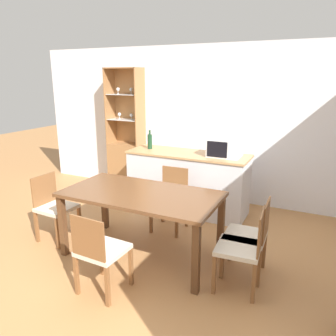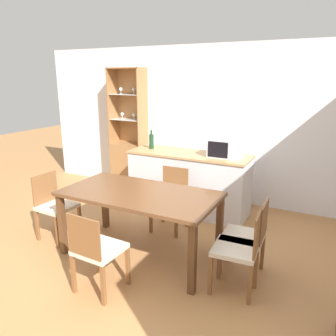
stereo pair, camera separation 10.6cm
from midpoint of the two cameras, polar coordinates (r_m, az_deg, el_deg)
name	(u,v)px [view 1 (the left image)]	position (r m, az deg, el deg)	size (l,w,h in m)	color
ground_plane	(129,274)	(3.72, -7.68, -17.83)	(18.00, 18.00, 0.00)	#B27A47
wall_back	(211,124)	(5.54, 7.00, 7.54)	(6.80, 0.06, 2.55)	silver
kitchen_counter	(188,182)	(5.09, 2.83, -2.46)	(1.86, 0.63, 0.93)	silver
display_cabinet	(127,155)	(6.17, -7.66, 2.26)	(0.65, 0.34, 2.20)	#A37042
dining_table	(141,200)	(3.75, -5.48, -5.56)	(1.77, 0.93, 0.78)	brown
dining_chair_side_right_near	(243,248)	(3.33, 11.97, -13.50)	(0.44, 0.44, 0.84)	beige
dining_chair_head_near	(100,251)	(3.28, -12.66, -13.96)	(0.43, 0.43, 0.84)	beige
dining_chair_head_far	(171,198)	(4.48, -0.24, -5.29)	(0.43, 0.43, 0.84)	beige
dining_chair_side_right_far	(249,236)	(3.56, 13.08, -11.48)	(0.43, 0.43, 0.84)	beige
dining_chair_side_left_near	(54,207)	(4.46, -19.81, -6.38)	(0.43, 0.43, 0.84)	beige
microwave	(225,147)	(4.78, 9.26, 3.55)	(0.46, 0.36, 0.26)	silver
wine_bottle	(150,141)	(5.24, -3.76, 4.68)	(0.07, 0.07, 0.30)	#193D23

